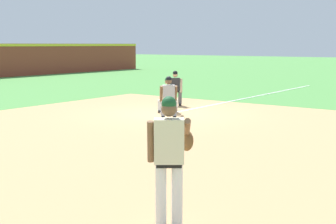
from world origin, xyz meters
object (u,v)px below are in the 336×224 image
(first_base_bag, at_px, (167,113))
(umpire, at_px, (175,87))
(baseball, at_px, (173,128))
(pitcher, at_px, (170,155))
(baserunner, at_px, (169,96))
(first_baseman, at_px, (168,93))

(first_base_bag, distance_m, umpire, 2.56)
(baseball, xyz_separation_m, umpire, (4.49, 3.10, 0.76))
(first_base_bag, relative_size, pitcher, 0.20)
(first_base_bag, relative_size, baseball, 5.14)
(first_base_bag, distance_m, baserunner, 1.21)
(first_base_bag, xyz_separation_m, first_baseman, (0.29, 0.17, 0.69))
(baseball, xyz_separation_m, first_baseman, (2.63, 2.11, 0.69))
(pitcher, distance_m, first_baseman, 11.10)
(baseball, bearing_deg, baserunner, 39.56)
(pitcher, relative_size, first_baseman, 1.39)
(baseball, distance_m, pitcher, 7.80)
(first_baseman, distance_m, umpire, 2.11)
(baserunner, bearing_deg, first_base_bag, 39.86)
(first_base_bag, height_order, first_baseman, first_baseman)
(first_baseman, bearing_deg, first_base_bag, -150.16)
(baseball, relative_size, umpire, 0.05)
(umpire, bearing_deg, first_baseman, -151.79)
(baserunner, xyz_separation_m, umpire, (2.88, 1.77, 0.00))
(baseball, bearing_deg, first_baseman, 38.67)
(baseball, height_order, pitcher, pitcher)
(first_base_bag, height_order, baserunner, baserunner)
(pitcher, distance_m, umpire, 13.19)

